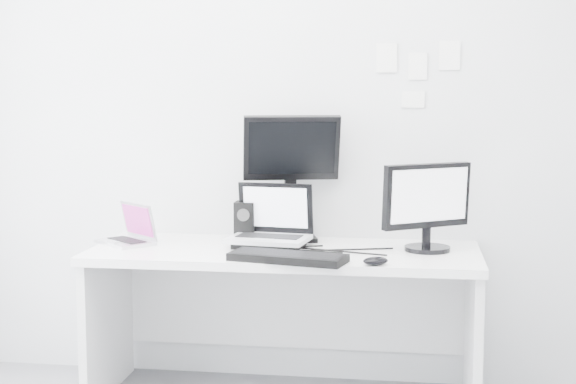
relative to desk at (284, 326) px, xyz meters
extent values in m
plane|color=silver|center=(0.00, 0.35, 0.99)|extent=(3.60, 0.00, 3.60)
cube|color=white|center=(0.00, 0.00, 0.00)|extent=(1.80, 0.70, 0.73)
cube|color=silver|center=(-0.78, 0.02, 0.47)|extent=(0.34, 0.33, 0.20)
cube|color=black|center=(-0.22, 0.18, 0.46)|extent=(0.12, 0.12, 0.19)
cube|color=silver|center=(-0.08, 0.03, 0.52)|extent=(0.40, 0.33, 0.30)
cube|color=black|center=(0.00, 0.23, 0.68)|extent=(0.49, 0.28, 0.63)
cube|color=black|center=(0.66, 0.05, 0.57)|extent=(0.49, 0.43, 0.42)
cube|color=black|center=(0.06, -0.28, 0.38)|extent=(0.53, 0.28, 0.03)
ellipsoid|color=black|center=(0.44, -0.31, 0.38)|extent=(0.13, 0.11, 0.04)
cube|color=white|center=(0.45, 0.34, 1.26)|extent=(0.10, 0.00, 0.14)
cube|color=white|center=(0.60, 0.34, 1.22)|extent=(0.09, 0.00, 0.13)
cube|color=white|center=(0.75, 0.34, 1.26)|extent=(0.10, 0.00, 0.14)
cube|color=white|center=(0.58, 0.34, 1.05)|extent=(0.11, 0.00, 0.08)
camera|label=1|loc=(0.58, -3.85, 1.09)|focal=53.13mm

